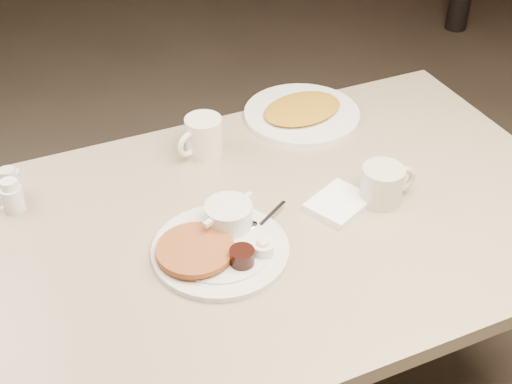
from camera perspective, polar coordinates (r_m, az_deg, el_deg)
name	(u,v)px	position (r m, az deg, el deg)	size (l,w,h in m)	color
diner_table	(259,276)	(1.65, 0.28, -6.98)	(1.50, 0.90, 0.75)	tan
main_plate	(219,242)	(1.45, -3.09, -4.14)	(0.38, 0.38, 0.07)	silver
coffee_mug_near	(383,184)	(1.59, 10.51, 0.66)	(0.14, 0.10, 0.09)	beige
napkin	(339,204)	(1.58, 6.88, -0.96)	(0.17, 0.16, 0.02)	white
coffee_mug_far	(203,137)	(1.72, -4.43, 4.60)	(0.14, 0.12, 0.10)	#F0E9CD
creamer_left	(12,197)	(1.64, -19.59, -0.36)	(0.07, 0.05, 0.08)	white
creamer_right	(10,185)	(1.68, -19.70, 0.55)	(0.08, 0.06, 0.08)	beige
hash_plate	(302,112)	(1.89, 3.83, 6.61)	(0.37, 0.37, 0.04)	white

